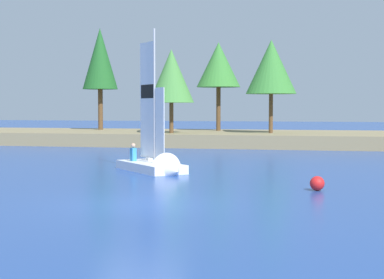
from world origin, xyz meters
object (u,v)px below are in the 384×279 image
(shoreline_tree_left, at_px, (100,59))
(shoreline_tree_centre, at_px, (218,65))
(shoreline_tree_midright, at_px, (271,67))
(sailboat, at_px, (159,163))
(shoreline_tree_midleft, at_px, (171,76))
(channel_buoy, at_px, (317,183))

(shoreline_tree_left, xyz_separation_m, shoreline_tree_centre, (9.60, 0.11, -0.60))
(shoreline_tree_midright, relative_size, sailboat, 1.00)
(shoreline_tree_left, height_order, sailboat, shoreline_tree_left)
(shoreline_tree_midright, bearing_deg, shoreline_tree_centre, 142.07)
(shoreline_tree_left, relative_size, shoreline_tree_midleft, 1.39)
(shoreline_tree_midleft, xyz_separation_m, sailboat, (3.87, -17.27, -4.51))
(shoreline_tree_left, relative_size, shoreline_tree_centre, 1.20)
(shoreline_tree_left, xyz_separation_m, channel_buoy, (17.56, -26.40, -6.32))
(shoreline_tree_left, bearing_deg, channel_buoy, -56.37)
(shoreline_tree_midleft, height_order, shoreline_tree_midright, shoreline_tree_midright)
(shoreline_tree_left, bearing_deg, shoreline_tree_centre, 0.64)
(shoreline_tree_left, xyz_separation_m, shoreline_tree_midright, (13.95, -3.28, -1.02))
(channel_buoy, bearing_deg, shoreline_tree_left, 123.63)
(shoreline_tree_left, relative_size, shoreline_tree_midright, 1.24)
(shoreline_tree_left, height_order, channel_buoy, shoreline_tree_left)
(shoreline_tree_midright, xyz_separation_m, sailboat, (-2.94, -18.88, -5.15))
(shoreline_tree_left, distance_m, shoreline_tree_centre, 9.62)
(shoreline_tree_midleft, distance_m, sailboat, 18.27)
(shoreline_tree_centre, xyz_separation_m, shoreline_tree_midright, (4.34, -3.39, -0.42))
(shoreline_tree_midleft, distance_m, channel_buoy, 24.36)
(shoreline_tree_centre, bearing_deg, sailboat, -86.40)
(shoreline_tree_left, bearing_deg, sailboat, -63.59)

